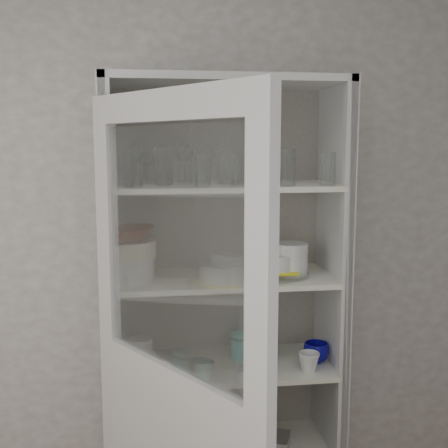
# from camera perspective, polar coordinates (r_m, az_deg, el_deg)

# --- Properties ---
(wall_back) EXTENTS (3.60, 0.02, 2.60)m
(wall_back) POSITION_cam_1_polar(r_m,az_deg,el_deg) (2.65, -4.96, -3.41)
(wall_back) COLOR #9B958E
(wall_back) RESTS_ON ground
(pantry_cabinet) EXTENTS (1.00, 0.45, 2.10)m
(pantry_cabinet) POSITION_cam_1_polar(r_m,az_deg,el_deg) (2.61, -0.19, -11.79)
(pantry_cabinet) COLOR beige
(pantry_cabinet) RESTS_ON floor
(cupboard_door) EXTENTS (0.53, 0.77, 2.00)m
(cupboard_door) POSITION_cam_1_polar(r_m,az_deg,el_deg) (2.01, -5.12, -20.32)
(cupboard_door) COLOR beige
(cupboard_door) RESTS_ON floor
(tumbler_0) EXTENTS (0.07, 0.07, 0.14)m
(tumbler_0) POSITION_cam_1_polar(r_m,az_deg,el_deg) (2.27, -10.01, 5.47)
(tumbler_0) COLOR silver
(tumbler_0) RESTS_ON shelf_glass
(tumbler_1) EXTENTS (0.08, 0.08, 0.16)m
(tumbler_1) POSITION_cam_1_polar(r_m,az_deg,el_deg) (2.22, -9.23, 5.70)
(tumbler_1) COLOR silver
(tumbler_1) RESTS_ON shelf_glass
(tumbler_2) EXTENTS (0.08, 0.08, 0.12)m
(tumbler_2) POSITION_cam_1_polar(r_m,az_deg,el_deg) (2.22, -2.12, 5.39)
(tumbler_2) COLOR silver
(tumbler_2) RESTS_ON shelf_glass
(tumbler_3) EXTENTS (0.07, 0.07, 0.12)m
(tumbler_3) POSITION_cam_1_polar(r_m,az_deg,el_deg) (2.24, 1.57, 5.43)
(tumbler_3) COLOR silver
(tumbler_3) RESTS_ON shelf_glass
(tumbler_4) EXTENTS (0.08, 0.08, 0.13)m
(tumbler_4) POSITION_cam_1_polar(r_m,az_deg,el_deg) (2.26, 2.87, 5.45)
(tumbler_4) COLOR silver
(tumbler_4) RESTS_ON shelf_glass
(tumbler_5) EXTENTS (0.10, 0.10, 0.15)m
(tumbler_5) POSITION_cam_1_polar(r_m,az_deg,el_deg) (2.30, 6.45, 5.76)
(tumbler_5) COLOR silver
(tumbler_5) RESTS_ON shelf_glass
(tumbler_6) EXTENTS (0.08, 0.08, 0.13)m
(tumbler_6) POSITION_cam_1_polar(r_m,az_deg,el_deg) (2.35, 10.48, 5.55)
(tumbler_6) COLOR silver
(tumbler_6) RESTS_ON shelf_glass
(tumbler_7) EXTENTS (0.08, 0.08, 0.13)m
(tumbler_7) POSITION_cam_1_polar(r_m,az_deg,el_deg) (2.36, -9.92, 5.53)
(tumbler_7) COLOR silver
(tumbler_7) RESTS_ON shelf_glass
(tumbler_8) EXTENTS (0.09, 0.09, 0.16)m
(tumbler_8) POSITION_cam_1_polar(r_m,az_deg,el_deg) (2.34, -6.14, 5.89)
(tumbler_8) COLOR silver
(tumbler_8) RESTS_ON shelf_glass
(tumbler_9) EXTENTS (0.09, 0.09, 0.14)m
(tumbler_9) POSITION_cam_1_polar(r_m,az_deg,el_deg) (2.38, 0.28, 5.77)
(tumbler_9) COLOR silver
(tumbler_9) RESTS_ON shelf_glass
(tumbler_10) EXTENTS (0.08, 0.08, 0.14)m
(tumbler_10) POSITION_cam_1_polar(r_m,az_deg,el_deg) (2.42, 2.11, 5.77)
(tumbler_10) COLOR silver
(tumbler_10) RESTS_ON shelf_glass
(goblet_0) EXTENTS (0.07, 0.07, 0.15)m
(goblet_0) POSITION_cam_1_polar(r_m,az_deg,el_deg) (2.43, -7.81, 5.88)
(goblet_0) COLOR silver
(goblet_0) RESTS_ON shelf_glass
(goblet_1) EXTENTS (0.08, 0.08, 0.19)m
(goblet_1) POSITION_cam_1_polar(r_m,az_deg,el_deg) (2.46, -4.01, 6.40)
(goblet_1) COLOR silver
(goblet_1) RESTS_ON shelf_glass
(goblet_2) EXTENTS (0.08, 0.08, 0.19)m
(goblet_2) POSITION_cam_1_polar(r_m,az_deg,el_deg) (2.50, 3.20, 6.43)
(goblet_2) COLOR silver
(goblet_2) RESTS_ON shelf_glass
(goblet_3) EXTENTS (0.08, 0.08, 0.18)m
(goblet_3) POSITION_cam_1_polar(r_m,az_deg,el_deg) (2.54, 5.06, 6.38)
(goblet_3) COLOR silver
(goblet_3) RESTS_ON shelf_glass
(plate_stack_front) EXTENTS (0.22, 0.22, 0.10)m
(plate_stack_front) POSITION_cam_1_polar(r_m,az_deg,el_deg) (2.39, -9.69, -4.50)
(plate_stack_front) COLOR silver
(plate_stack_front) RESTS_ON shelf_plates
(plate_stack_back) EXTENTS (0.22, 0.22, 0.06)m
(plate_stack_back) POSITION_cam_1_polar(r_m,az_deg,el_deg) (2.51, -9.60, -4.37)
(plate_stack_back) COLOR silver
(plate_stack_back) RESTS_ON shelf_plates
(cream_bowl) EXTENTS (0.26, 0.26, 0.07)m
(cream_bowl) POSITION_cam_1_polar(r_m,az_deg,el_deg) (2.38, -9.74, -2.49)
(cream_bowl) COLOR beige
(cream_bowl) RESTS_ON plate_stack_front
(terracotta_bowl) EXTENTS (0.26, 0.26, 0.06)m
(terracotta_bowl) POSITION_cam_1_polar(r_m,az_deg,el_deg) (2.37, -9.78, -0.97)
(terracotta_bowl) COLOR #602415
(terracotta_bowl) RESTS_ON cream_bowl
(glass_platter) EXTENTS (0.37, 0.37, 0.02)m
(glass_platter) POSITION_cam_1_polar(r_m,az_deg,el_deg) (2.46, 5.34, -5.05)
(glass_platter) COLOR silver
(glass_platter) RESTS_ON shelf_plates
(yellow_trivet) EXTENTS (0.16, 0.16, 0.01)m
(yellow_trivet) POSITION_cam_1_polar(r_m,az_deg,el_deg) (2.46, 5.34, -4.74)
(yellow_trivet) COLOR yellow
(yellow_trivet) RESTS_ON glass_platter
(white_ramekin) EXTENTS (0.16, 0.16, 0.07)m
(white_ramekin) POSITION_cam_1_polar(r_m,az_deg,el_deg) (2.45, 5.35, -3.86)
(white_ramekin) COLOR silver
(white_ramekin) RESTS_ON yellow_trivet
(grey_bowl_stack) EXTENTS (0.15, 0.15, 0.14)m
(grey_bowl_stack) POSITION_cam_1_polar(r_m,az_deg,el_deg) (2.47, 6.77, -3.53)
(grey_bowl_stack) COLOR silver
(grey_bowl_stack) RESTS_ON shelf_plates
(mug_blue) EXTENTS (0.15, 0.15, 0.09)m
(mug_blue) POSITION_cam_1_polar(r_m,az_deg,el_deg) (2.61, 9.34, -12.74)
(mug_blue) COLOR #06107F
(mug_blue) RESTS_ON shelf_mugs
(mug_teal) EXTENTS (0.10, 0.10, 0.09)m
(mug_teal) POSITION_cam_1_polar(r_m,az_deg,el_deg) (2.61, 4.38, -12.55)
(mug_teal) COLOR teal
(mug_teal) RESTS_ON shelf_mugs
(mug_white) EXTENTS (0.10, 0.10, 0.08)m
(mug_white) POSITION_cam_1_polar(r_m,az_deg,el_deg) (2.50, 8.62, -13.69)
(mug_white) COLOR silver
(mug_white) RESTS_ON shelf_mugs
(teal_jar) EXTENTS (0.09, 0.09, 0.11)m
(teal_jar) POSITION_cam_1_polar(r_m,az_deg,el_deg) (2.61, 1.73, -12.31)
(teal_jar) COLOR teal
(teal_jar) RESTS_ON shelf_mugs
(measuring_cups) EXTENTS (0.09, 0.09, 0.04)m
(measuring_cups) POSITION_cam_1_polar(r_m,az_deg,el_deg) (2.52, -2.49, -14.06)
(measuring_cups) COLOR silver
(measuring_cups) RESTS_ON shelf_mugs
(white_canister) EXTENTS (0.13, 0.13, 0.12)m
(white_canister) POSITION_cam_1_polar(r_m,az_deg,el_deg) (2.56, -8.41, -12.68)
(white_canister) COLOR silver
(white_canister) RESTS_ON shelf_mugs
(cream_dish) EXTENTS (0.30, 0.30, 0.08)m
(cream_dish) POSITION_cam_1_polar(r_m,az_deg,el_deg) (2.71, -1.18, -21.28)
(cream_dish) COLOR beige
(cream_dish) RESTS_ON shelf_bot
(tin_box) EXTENTS (0.24, 0.20, 0.06)m
(tin_box) POSITION_cam_1_polar(r_m,az_deg,el_deg) (2.74, 4.40, -21.12)
(tin_box) COLOR #B0B0B1
(tin_box) RESTS_ON shelf_bot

